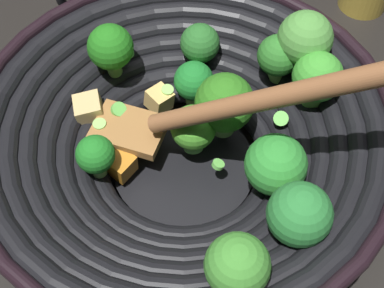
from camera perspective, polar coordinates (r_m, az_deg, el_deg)
name	(u,v)px	position (r m, az deg, el deg)	size (l,w,h in m)	color
ground_plane	(184,169)	(0.59, -0.80, -2.55)	(4.00, 4.00, 0.00)	black
wok	(188,136)	(0.54, -0.40, 0.86)	(0.41, 0.44, 0.24)	black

